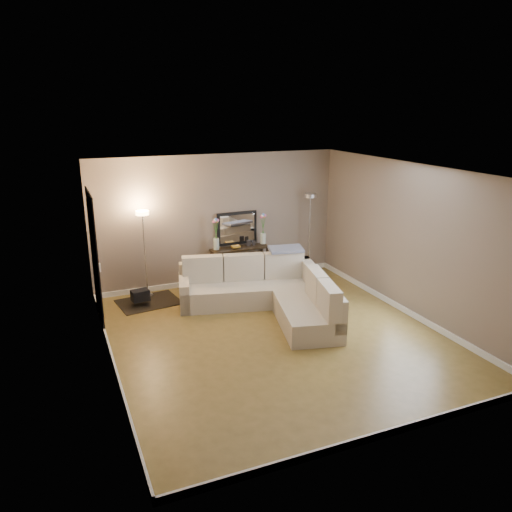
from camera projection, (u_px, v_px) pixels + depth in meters
name	position (u px, v px, depth m)	size (l,w,h in m)	color
floor	(275.00, 336.00, 7.88)	(5.00, 5.50, 0.01)	olive
ceiling	(278.00, 170.00, 7.11)	(5.00, 5.50, 0.01)	white
wall_back	(218.00, 220.00, 9.93)	(5.00, 0.02, 2.60)	gray
wall_front	(391.00, 332.00, 5.06)	(5.00, 0.02, 2.60)	gray
wall_left	(104.00, 279.00, 6.57)	(0.02, 5.50, 2.60)	gray
wall_right	(411.00, 241.00, 8.42)	(0.02, 5.50, 2.60)	gray
baseboard_back	(220.00, 279.00, 10.27)	(5.00, 0.03, 0.10)	white
baseboard_front	(381.00, 435.00, 5.45)	(5.00, 0.03, 0.10)	white
baseboard_left	(114.00, 364.00, 6.95)	(0.03, 5.50, 0.10)	white
baseboard_right	(404.00, 309.00, 8.78)	(0.03, 5.50, 0.10)	white
doorway	(95.00, 258.00, 8.14)	(0.02, 1.20, 2.20)	black
switch_plate	(100.00, 268.00, 7.36)	(0.02, 0.08, 0.12)	white
sectional_sofa	(269.00, 293.00, 8.81)	(2.60, 2.88, 0.87)	#BDAF99
throw_blanket	(286.00, 249.00, 9.28)	(0.62, 0.36, 0.05)	slate
console_table	(237.00, 263.00, 10.11)	(1.21, 0.36, 0.74)	black
leaning_mirror	(237.00, 228.00, 10.07)	(0.85, 0.07, 0.67)	black
table_decor	(241.00, 245.00, 10.00)	(0.51, 0.12, 0.12)	gold
flower_vase_left	(216.00, 236.00, 9.76)	(0.14, 0.11, 0.63)	silver
flower_vase_right	(263.00, 231.00, 10.16)	(0.14, 0.11, 0.63)	silver
floor_lamp_lit	(144.00, 237.00, 9.18)	(0.26, 0.26, 1.66)	silver
floor_lamp_unlit	(310.00, 218.00, 10.36)	(0.26, 0.26, 1.75)	silver
charcoal_rug	(149.00, 302.00, 9.21)	(1.08, 0.81, 0.01)	black
black_bag	(140.00, 295.00, 9.00)	(0.31, 0.22, 0.20)	black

